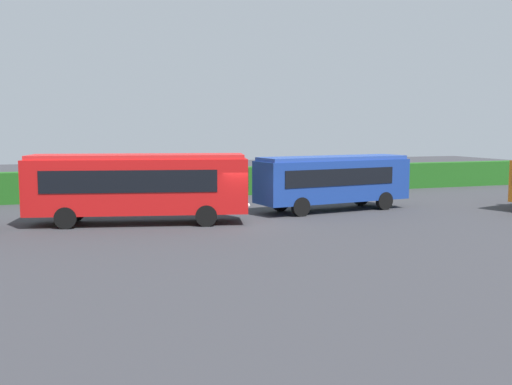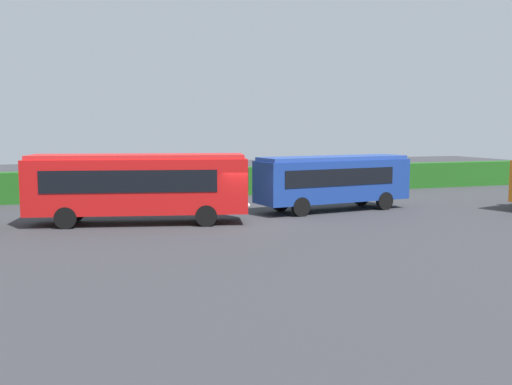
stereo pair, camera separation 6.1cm
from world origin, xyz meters
The scene contains 4 objects.
ground_plane centered at (0.00, 0.00, 0.00)m, with size 105.03×105.03×0.00m, color #38383D.
bus_red centered at (-4.80, 1.64, 1.90)m, with size 10.52×4.72×3.30m.
bus_blue centered at (5.97, 2.68, 1.74)m, with size 9.10×3.53×3.00m.
hedge_row centered at (0.00, 11.74, 0.94)m, with size 64.51×1.11×1.88m, color #205E1B.
Camera 1 is at (-8.81, -26.62, 4.59)m, focal length 41.75 mm.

